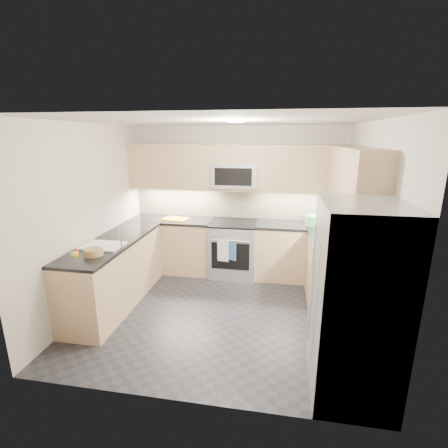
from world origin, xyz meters
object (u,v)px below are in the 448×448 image
cutting_board (176,219)px  utensil_bowl (314,220)px  microwave (235,175)px  gas_range (233,249)px  refrigerator (356,302)px  fruit_basket (93,252)px

cutting_board → utensil_bowl: bearing=0.4°
utensil_bowl → cutting_board: size_ratio=0.64×
microwave → cutting_board: size_ratio=1.79×
gas_range → cutting_board: cutting_board is taller
refrigerator → gas_range: bearing=120.9°
gas_range → cutting_board: size_ratio=2.15×
gas_range → utensil_bowl: 1.42m
microwave → fruit_basket: bearing=-126.2°
gas_range → microwave: bearing=90.0°
cutting_board → refrigerator: bearing=-44.7°
microwave → refrigerator: bearing=-60.4°
utensil_bowl → cutting_board: bearing=-179.6°
microwave → fruit_basket: size_ratio=3.42×
cutting_board → gas_range: bearing=-0.1°
gas_range → fruit_basket: bearing=-128.0°
refrigerator → fruit_basket: size_ratio=8.11×
microwave → fruit_basket: 2.54m
gas_range → refrigerator: size_ratio=0.51×
refrigerator → cutting_board: (-2.46, 2.43, 0.05)m
microwave → refrigerator: microwave is taller
refrigerator → utensil_bowl: (-0.14, 2.44, 0.12)m
gas_range → fruit_basket: fruit_basket is taller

